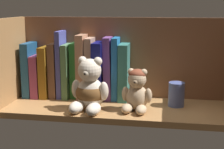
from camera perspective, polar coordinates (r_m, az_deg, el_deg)
The scene contains 19 objects.
shelf_board at distance 107.68cm, azimuth 0.81°, elevation -6.13°, with size 72.36×24.39×2.00cm, color #9E7042.
shelf_back_panel at distance 116.47cm, azimuth 1.77°, elevation 2.56°, with size 74.76×1.20×30.64cm, color brown.
shelf_side_panel_left at distance 115.36cm, azimuth -17.66°, elevation 1.88°, with size 1.60×26.79×30.64cm, color #9E7042.
book_0 at distance 123.10cm, azimuth -13.97°, elevation 1.07°, with size 2.85×13.75×19.59cm, color navy.
book_1 at distance 122.31cm, azimuth -12.53°, elevation 0.02°, with size 2.85×14.51×15.21cm, color #7F3358.
book_2 at distance 120.84cm, azimuth -11.16°, elevation 0.70°, with size 2.78×14.52×18.37cm, color brown.
book_3 at distance 119.71cm, azimuth -9.81°, elevation 0.92°, with size 2.55×12.22×19.52cm, color brown.
book_4 at distance 118.50cm, azimuth -8.70°, elevation 1.93°, with size 1.72×11.98×23.94cm, color #45489E.
book_5 at distance 118.26cm, azimuth -7.62°, elevation 0.81°, with size 2.10×13.31×19.36cm, color #4E774D.
book_6 at distance 117.53cm, azimuth -6.46°, elevation 0.86°, with size 2.14×9.18×19.71cm, color #348033.
book_7 at distance 116.51cm, azimuth -5.15°, elevation 1.54°, with size 2.73×11.60×22.73cm, color tan.
book_8 at distance 115.92cm, azimuth -3.74°, elevation 1.24°, with size 2.42×10.95×21.66cm, color tan.
book_9 at distance 115.36cm, azimuth -2.16°, elevation 0.86°, with size 3.38×14.76×20.29cm, color #0E1159.
book_10 at distance 114.59cm, azimuth -0.54°, elevation 1.22°, with size 2.51×10.77×22.00cm, color #683C7C.
book_11 at distance 114.18cm, azimuth 0.77°, elevation 1.16°, with size 2.03×10.66×21.91cm, color #226CB1.
book_12 at distance 113.98cm, azimuth 2.26°, elevation 0.60°, with size 3.26×13.16×19.85cm, color #32756D.
teddy_bear_larger at distance 102.19cm, azimuth -3.97°, elevation -2.65°, with size 12.68×13.47×17.13cm.
teddy_bear_smaller at distance 101.59cm, azimuth 4.39°, elevation -2.94°, with size 9.99×10.32×13.50cm.
pillar_candle at distance 108.46cm, azimuth 11.34°, elevation -3.47°, with size 5.30×5.30×8.02cm, color #4C5B99.
Camera 1 is at (15.17, -100.96, 35.25)cm, focal length 51.59 mm.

